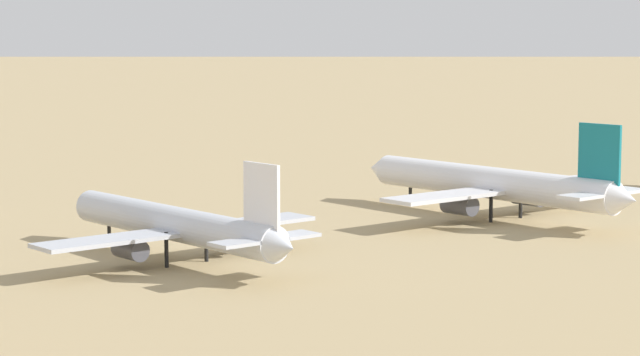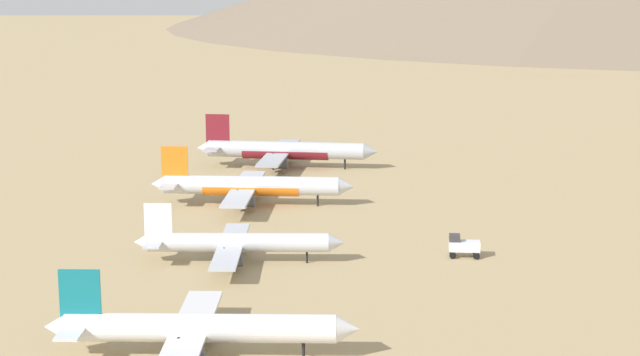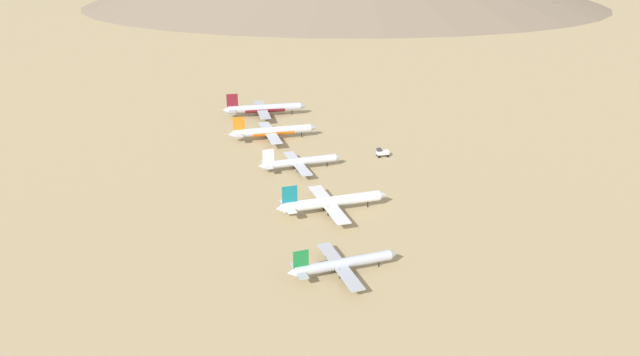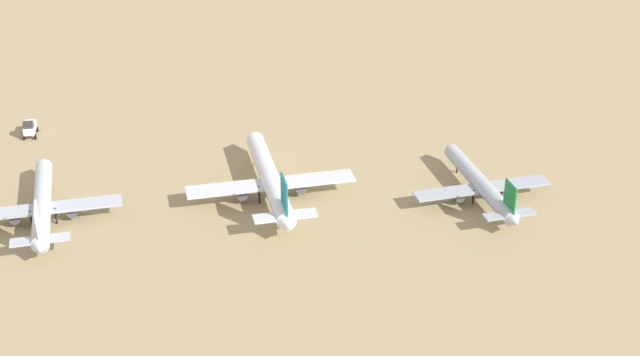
% 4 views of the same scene
% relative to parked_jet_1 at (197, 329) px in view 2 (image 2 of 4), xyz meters
% --- Properties ---
extents(ground_plane, '(1800.00, 1800.00, 0.00)m').
position_rel_parked_jet_1_xyz_m(ground_plane, '(-1.78, 41.53, -3.86)').
color(ground_plane, tan).
extents(parked_jet_1, '(39.75, 32.26, 11.47)m').
position_rel_parked_jet_1_xyz_m(parked_jet_1, '(0.00, 0.00, 0.00)').
color(parked_jet_1, white).
rests_on(parked_jet_1, ground).
extents(parked_jet_2, '(35.02, 28.44, 10.10)m').
position_rel_parked_jet_1_xyz_m(parked_jet_2, '(-1.08, 41.87, -0.46)').
color(parked_jet_2, silver).
rests_on(parked_jet_2, ground).
extents(parked_jet_3, '(41.90, 33.92, 12.12)m').
position_rel_parked_jet_1_xyz_m(parked_jet_3, '(-4.11, 83.19, 0.17)').
color(parked_jet_3, silver).
rests_on(parked_jet_3, ground).
extents(parked_jet_4, '(44.64, 36.27, 12.87)m').
position_rel_parked_jet_1_xyz_m(parked_jet_4, '(-0.84, 123.00, 0.42)').
color(parked_jet_4, '#B2B7C1').
rests_on(parked_jet_4, ground).
extents(service_truck, '(5.27, 2.80, 3.90)m').
position_rel_parked_jet_1_xyz_m(service_truck, '(36.72, 47.51, -1.78)').
color(service_truck, silver).
rests_on(service_truck, ground).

